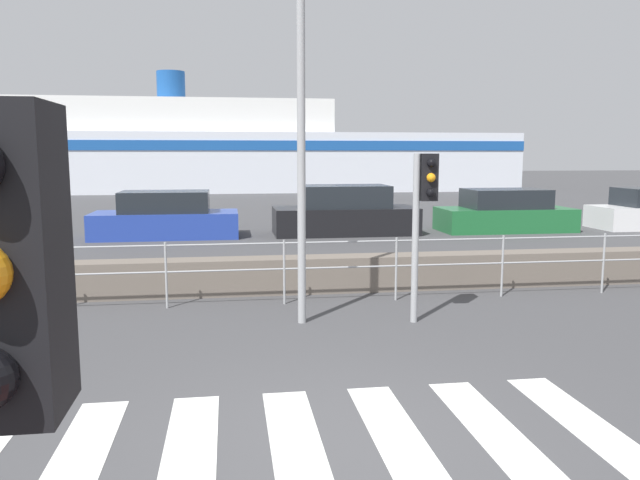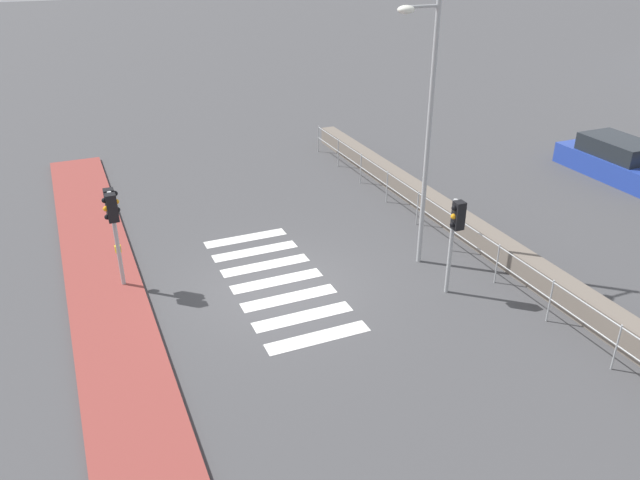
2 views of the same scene
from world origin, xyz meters
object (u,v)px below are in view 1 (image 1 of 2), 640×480
object	(u,v)px
parked_car_blue	(166,218)
parked_car_green	(505,213)
streetlamp	(302,35)
parked_car_black	(345,213)
traffic_light_far	(424,199)
ferry_boat	(227,153)

from	to	relation	value
parked_car_blue	parked_car_green	bearing A→B (deg)	0.00
streetlamp	parked_car_black	xyz separation A→B (m)	(2.53, 10.22, -3.45)
parked_car_black	parked_car_green	xyz separation A→B (m)	(5.26, 0.00, -0.07)
traffic_light_far	parked_car_green	distance (m)	11.97
parked_car_black	ferry_boat	bearing A→B (deg)	98.78
streetlamp	parked_car_blue	size ratio (longest dim) A/B	1.56
parked_car_black	parked_car_green	bearing A→B (deg)	0.00
parked_car_black	parked_car_green	world-z (taller)	parked_car_black
traffic_light_far	ferry_boat	bearing A→B (deg)	94.80
ferry_boat	parked_car_blue	distance (m)	23.32
parked_car_blue	parked_car_black	world-z (taller)	parked_car_black
streetlamp	parked_car_black	distance (m)	11.08
traffic_light_far	parked_car_green	size ratio (longest dim) A/B	0.59
parked_car_green	streetlamp	bearing A→B (deg)	-127.33
traffic_light_far	parked_car_blue	xyz separation A→B (m)	(-4.68, 10.26, -1.24)
streetlamp	parked_car_blue	distance (m)	11.19
parked_car_blue	parked_car_black	xyz separation A→B (m)	(5.45, 0.00, 0.06)
traffic_light_far	parked_car_green	world-z (taller)	traffic_light_far
traffic_light_far	parked_car_black	size ratio (longest dim) A/B	0.56
streetlamp	parked_car_black	size ratio (longest dim) A/B	1.51
traffic_light_far	streetlamp	bearing A→B (deg)	178.82
streetlamp	parked_car_green	distance (m)	13.33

